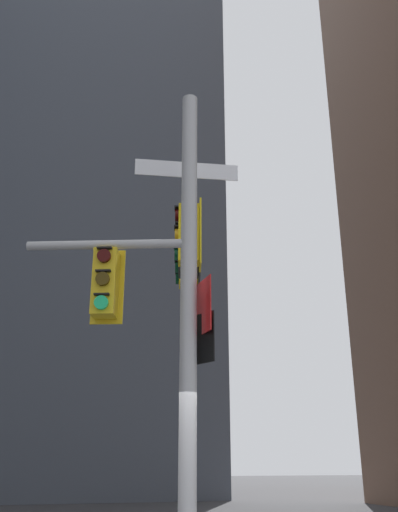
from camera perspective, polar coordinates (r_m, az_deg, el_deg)
building_mid_block at (r=38.91m, az=-12.21°, el=12.27°), size 15.28×15.28×44.14m
signal_pole_assembly at (r=8.88m, az=-2.28°, el=-2.48°), size 3.21×2.62×7.22m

